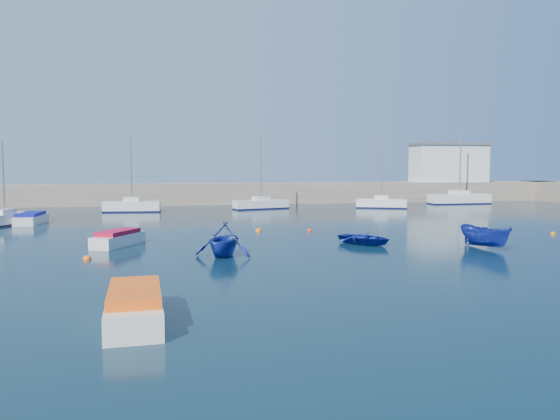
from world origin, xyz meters
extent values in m
plane|color=#0B232F|center=(0.00, 0.00, 0.00)|extent=(220.00, 220.00, 0.00)
cube|color=gray|center=(0.00, 46.00, 1.30)|extent=(96.00, 4.50, 2.60)
cube|color=silver|center=(30.00, 46.00, 5.10)|extent=(10.00, 4.00, 5.00)
cube|color=silver|center=(-20.81, 24.55, 0.48)|extent=(3.74, 5.18, 0.96)
cylinder|color=#B7BABC|center=(-20.81, 24.55, 3.91)|extent=(0.14, 0.14, 5.90)
cube|color=silver|center=(-11.56, 35.83, 0.56)|extent=(5.97, 2.11, 1.12)
cylinder|color=#B7BABC|center=(-11.56, 35.83, 4.48)|extent=(0.17, 0.17, 6.73)
cube|color=silver|center=(2.43, 37.04, 0.50)|extent=(6.47, 3.38, 1.00)
cylinder|color=#B7BABC|center=(2.43, 37.04, 4.59)|extent=(0.15, 0.15, 7.17)
cube|color=silver|center=(16.21, 35.60, 0.53)|extent=(5.83, 3.62, 1.05)
cylinder|color=#B7BABC|center=(16.21, 35.60, 4.30)|extent=(0.16, 0.16, 6.50)
cube|color=silver|center=(28.44, 40.11, 0.62)|extent=(7.89, 2.49, 1.23)
cylinder|color=#B7BABC|center=(28.44, 40.11, 5.73)|extent=(0.18, 0.18, 8.99)
cube|color=silver|center=(-10.57, 11.30, 0.36)|extent=(3.15, 4.21, 0.72)
cube|color=#A90C2C|center=(-10.57, 11.30, 0.85)|extent=(2.61, 3.29, 0.27)
cube|color=silver|center=(-19.11, 25.80, 0.35)|extent=(1.83, 4.72, 0.70)
cube|color=#0B0C7F|center=(-19.11, 25.80, 0.83)|extent=(1.70, 3.56, 0.26)
cube|color=silver|center=(-8.38, -5.77, 0.41)|extent=(1.95, 4.90, 0.82)
cube|color=#FF570E|center=(-8.38, -5.77, 0.97)|extent=(1.80, 3.69, 0.31)
imported|color=navy|center=(4.67, 9.02, 0.37)|extent=(4.18, 4.36, 0.74)
imported|color=navy|center=(-4.47, 6.21, 0.95)|extent=(4.19, 4.47, 1.89)
imported|color=navy|center=(11.27, 6.12, 0.71)|extent=(2.40, 3.92, 1.42)
sphere|color=orange|center=(-11.71, 6.59, 0.00)|extent=(0.46, 0.46, 0.46)
sphere|color=red|center=(2.90, 16.30, 0.00)|extent=(0.41, 0.41, 0.41)
sphere|color=orange|center=(19.70, 11.12, 0.00)|extent=(0.39, 0.39, 0.39)
sphere|color=orange|center=(-0.93, 16.77, 0.00)|extent=(0.50, 0.50, 0.50)
camera|label=1|loc=(-7.05, -23.49, 5.07)|focal=35.00mm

